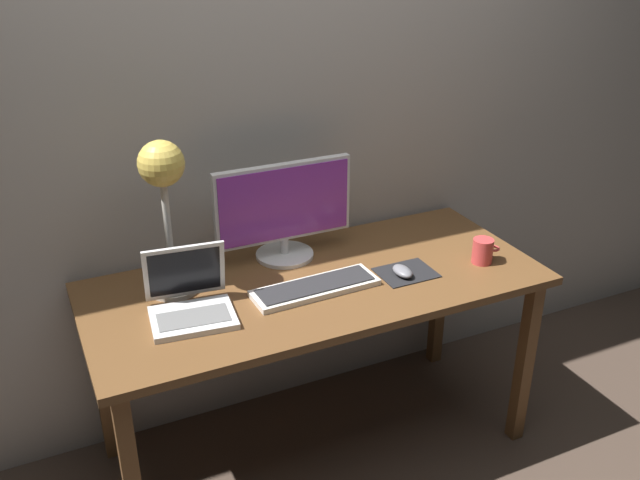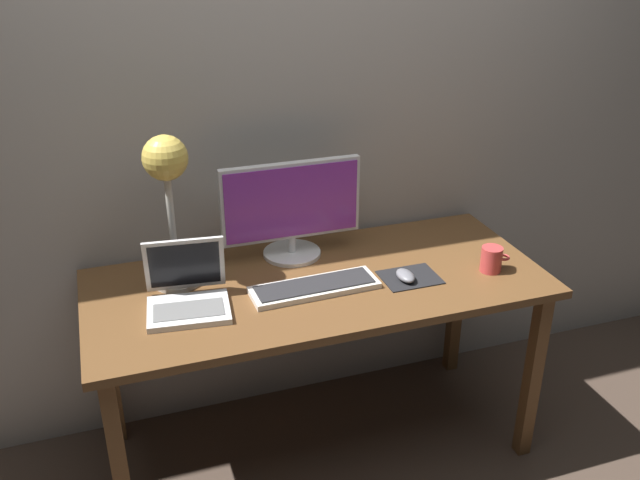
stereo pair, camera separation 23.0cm
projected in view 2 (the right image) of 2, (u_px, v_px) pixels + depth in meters
ground_plane at (318, 443)px, 2.74m from camera, size 4.80×4.80×0.00m
back_wall at (283, 95)px, 2.52m from camera, size 4.80×0.06×2.60m
desk at (318, 300)px, 2.46m from camera, size 1.60×0.70×0.74m
monitor at (291, 208)px, 2.51m from camera, size 0.52×0.22×0.37m
keyboard_main at (315, 287)px, 2.35m from camera, size 0.44×0.15×0.03m
laptop at (187, 288)px, 2.25m from camera, size 0.29×0.27×0.22m
desk_lamp at (167, 176)px, 2.24m from camera, size 0.17×0.17×0.53m
mousepad at (410, 277)px, 2.44m from camera, size 0.20×0.16×0.00m
mouse at (405, 276)px, 2.41m from camera, size 0.06×0.10×0.03m
coffee_mug at (492, 259)px, 2.47m from camera, size 0.11×0.08×0.09m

